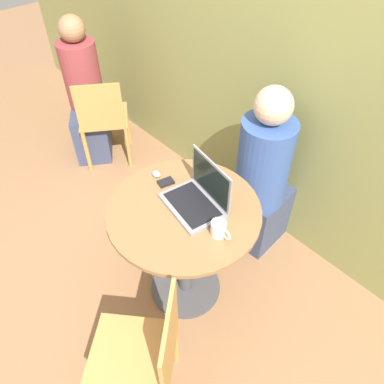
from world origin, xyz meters
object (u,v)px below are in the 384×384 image
object	(u,v)px
chair_empty	(145,358)
person_seated	(264,184)
cell_phone	(166,182)
laptop	(199,196)

from	to	relation	value
chair_empty	person_seated	bearing A→B (deg)	105.32
cell_phone	chair_empty	world-z (taller)	chair_empty
cell_phone	person_seated	xyz separation A→B (m)	(0.23, 0.63, -0.25)
cell_phone	person_seated	world-z (taller)	person_seated
cell_phone	chair_empty	xyz separation A→B (m)	(0.58, -0.62, -0.33)
chair_empty	person_seated	xyz separation A→B (m)	(-0.34, 1.25, 0.08)
laptop	person_seated	xyz separation A→B (m)	(-0.01, 0.60, -0.30)
cell_phone	chair_empty	bearing A→B (deg)	-47.11
laptop	cell_phone	distance (m)	0.25
person_seated	laptop	bearing A→B (deg)	-89.22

